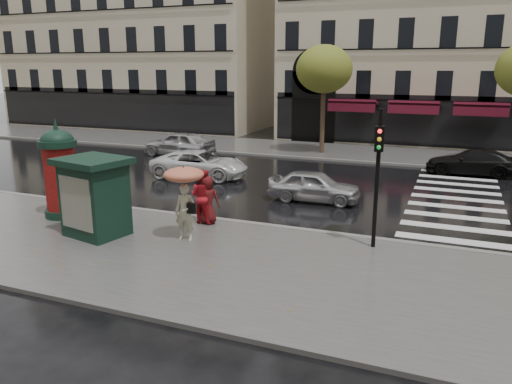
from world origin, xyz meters
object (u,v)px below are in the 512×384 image
at_px(woman_red, 203,196).
at_px(car_black, 472,162).
at_px(car_far_silver, 179,144).
at_px(man_burgundy, 208,200).
at_px(newsstand, 95,196).
at_px(car_white, 200,164).
at_px(morris_column, 60,170).
at_px(car_silver, 314,186).
at_px(traffic_light, 378,166).
at_px(woman_umbrella, 184,191).

relative_size(woman_red, car_black, 0.43).
xyz_separation_m(woman_red, car_far_silver, (-7.82, 11.68, -0.29)).
bearing_deg(man_burgundy, newsstand, 29.17).
height_order(car_white, car_far_silver, car_far_silver).
height_order(newsstand, car_black, newsstand).
height_order(morris_column, car_white, morris_column).
bearing_deg(car_white, car_silver, -115.22).
relative_size(traffic_light, car_silver, 1.10).
bearing_deg(car_silver, car_black, -38.99).
distance_m(man_burgundy, car_white, 7.90).
bearing_deg(car_black, woman_umbrella, -30.39).
bearing_deg(traffic_light, car_far_silver, 138.82).
xyz_separation_m(woman_umbrella, traffic_light, (5.52, 1.48, 0.92)).
xyz_separation_m(morris_column, newsstand, (2.48, -1.21, -0.40)).
height_order(man_burgundy, traffic_light, traffic_light).
distance_m(woman_umbrella, woman_red, 1.90).
height_order(woman_red, man_burgundy, woman_red).
height_order(traffic_light, car_black, traffic_light).
bearing_deg(car_silver, man_burgundy, 149.47).
bearing_deg(car_white, woman_umbrella, -160.54).
xyz_separation_m(morris_column, car_silver, (7.70, 5.79, -1.17)).
bearing_deg(car_black, morris_column, -45.03).
height_order(woman_red, car_white, woman_red).
bearing_deg(traffic_light, woman_umbrella, -164.97).
height_order(man_burgundy, car_black, man_burgundy).
distance_m(traffic_light, newsstand, 8.74).
bearing_deg(car_black, man_burgundy, -34.21).
bearing_deg(car_white, car_far_silver, 33.43).
bearing_deg(car_black, car_white, -65.34).
height_order(man_burgundy, morris_column, morris_column).
bearing_deg(car_silver, woman_umbrella, 157.69).
relative_size(woman_red, car_white, 0.39).
distance_m(traffic_light, car_black, 13.34).
xyz_separation_m(car_silver, car_black, (6.02, 8.01, 0.00)).
bearing_deg(car_far_silver, car_silver, 60.01).
height_order(newsstand, car_silver, newsstand).
relative_size(woman_umbrella, car_far_silver, 0.52).
relative_size(morris_column, car_silver, 0.94).
bearing_deg(woman_red, woman_umbrella, 103.26).
distance_m(woman_red, car_black, 15.32).
relative_size(woman_umbrella, car_black, 0.54).
bearing_deg(morris_column, woman_red, 13.41).
xyz_separation_m(car_black, car_far_silver, (-16.52, -0.92, 0.13)).
bearing_deg(car_black, traffic_light, -12.63).
xyz_separation_m(traffic_light, car_far_silver, (-13.67, 11.96, -1.84)).
bearing_deg(woman_red, car_black, -122.09).
relative_size(car_white, car_far_silver, 1.06).
relative_size(man_burgundy, traffic_light, 0.40).
distance_m(woman_red, morris_column, 5.22).
relative_size(woman_red, car_far_silver, 0.42).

